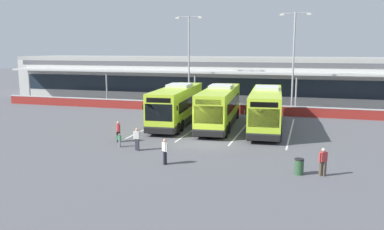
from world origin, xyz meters
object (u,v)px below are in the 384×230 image
coach_bus_leftmost (177,106)px  lamp_post_west (189,56)px  coach_bus_centre (266,110)px  pedestrian_approaching_bus (165,151)px  pedestrian_child (119,140)px  pedestrian_near_bin (137,138)px  pedestrian_in_dark_coat (323,161)px  pedestrian_with_handbag (118,131)px  litter_bin (299,166)px  lamp_post_centre (294,57)px  coach_bus_left_centre (219,107)px

coach_bus_leftmost → lamp_post_west: lamp_post_west is taller
coach_bus_leftmost → coach_bus_centre: 8.41m
pedestrian_approaching_bus → coach_bus_centre: bearing=69.3°
coach_bus_centre → pedestrian_child: (-9.59, -9.60, -1.24)m
pedestrian_near_bin → lamp_post_west: lamp_post_west is taller
coach_bus_leftmost → pedestrian_in_dark_coat: 18.09m
pedestrian_with_handbag → pedestrian_in_dark_coat: (14.96, -4.32, 0.02)m
coach_bus_centre → lamp_post_west: size_ratio=1.12×
pedestrian_with_handbag → lamp_post_west: 19.59m
litter_bin → coach_bus_leftmost: bearing=132.5°
lamp_post_centre → pedestrian_near_bin: bearing=-116.5°
litter_bin → pedestrian_with_handbag: bearing=162.0°
pedestrian_with_handbag → pedestrian_in_dark_coat: same height
pedestrian_child → pedestrian_near_bin: pedestrian_near_bin is taller
lamp_post_west → lamp_post_centre: size_ratio=1.00×
coach_bus_left_centre → pedestrian_near_bin: (-3.63, -10.39, -0.91)m
coach_bus_leftmost → pedestrian_approaching_bus: bearing=-74.6°
coach_bus_left_centre → litter_bin: 14.92m
coach_bus_centre → lamp_post_west: bearing=134.3°
pedestrian_with_handbag → coach_bus_left_centre: bearing=53.8°
lamp_post_west → pedestrian_child: bearing=-87.7°
pedestrian_approaching_bus → litter_bin: size_ratio=1.74×
coach_bus_leftmost → litter_bin: coach_bus_leftmost is taller
pedestrian_with_handbag → litter_bin: bearing=-18.0°
pedestrian_in_dark_coat → pedestrian_near_bin: (-12.47, 2.30, 0.00)m
coach_bus_left_centre → litter_bin: (7.55, -12.80, -1.32)m
pedestrian_approaching_bus → coach_bus_leftmost: bearing=105.4°
coach_bus_leftmost → coach_bus_left_centre: size_ratio=1.00×
pedestrian_near_bin → litter_bin: pedestrian_near_bin is taller
litter_bin → lamp_post_centre: bearing=93.7°
pedestrian_approaching_bus → litter_bin: 8.11m
pedestrian_near_bin → pedestrian_in_dark_coat: bearing=-10.4°
lamp_post_centre → litter_bin: lamp_post_centre is taller
pedestrian_with_handbag → lamp_post_west: lamp_post_west is taller
coach_bus_left_centre → pedestrian_approaching_bus: size_ratio=7.60×
coach_bus_centre → lamp_post_centre: lamp_post_centre is taller
coach_bus_left_centre → pedestrian_child: bearing=-118.3°
pedestrian_approaching_bus → lamp_post_centre: size_ratio=0.15×
pedestrian_with_handbag → lamp_post_centre: size_ratio=0.15×
pedestrian_near_bin → lamp_post_centre: 22.53m
coach_bus_centre → pedestrian_in_dark_coat: size_ratio=7.60×
lamp_post_west → litter_bin: size_ratio=11.83×
pedestrian_near_bin → pedestrian_approaching_bus: same height
lamp_post_centre → pedestrian_in_dark_coat: bearing=-82.9°
pedestrian_in_dark_coat → litter_bin: size_ratio=1.74×
lamp_post_west → lamp_post_centre: same height
lamp_post_west → lamp_post_centre: (12.24, -1.26, 0.00)m
pedestrian_with_handbag → pedestrian_child: size_ratio=1.61×
coach_bus_leftmost → lamp_post_west: (-2.01, 10.54, 4.50)m
lamp_post_west → lamp_post_centre: bearing=-5.9°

